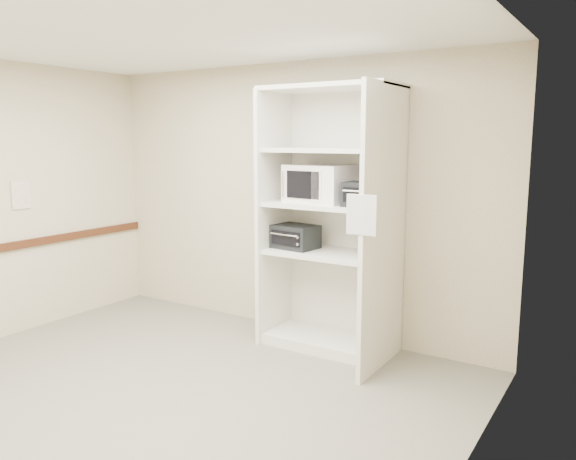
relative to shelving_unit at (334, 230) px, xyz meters
The scene contains 10 objects.
floor 2.15m from the shelving_unit, 111.36° to the right, with size 4.50×4.00×0.01m, color slate.
ceiling 2.41m from the shelving_unit, 111.36° to the right, with size 4.50×4.00×0.01m, color white.
wall_back 0.76m from the shelving_unit, 155.96° to the left, with size 4.50×0.02×2.70m, color beige.
wall_right 2.34m from the shelving_unit, 47.07° to the right, with size 0.02×4.00×2.70m, color beige.
shelving_unit is the anchor object (origin of this frame).
microwave 0.45m from the shelving_unit, 165.81° to the left, with size 0.57×0.44×0.34m, color white.
toaster_oven_upper 0.48m from the shelving_unit, ahead, with size 0.37×0.28×0.21m, color black.
toaster_oven_lower 0.41m from the shelving_unit, behind, with size 0.40×0.30×0.22m, color black.
paper_sign 0.88m from the shelving_unit, 48.40° to the right, with size 0.24×0.01×0.31m, color white.
wall_poster 3.16m from the shelving_unit, 157.44° to the right, with size 0.01×0.20×0.28m, color white.
Camera 1 is at (3.02, -2.80, 1.94)m, focal length 35.00 mm.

